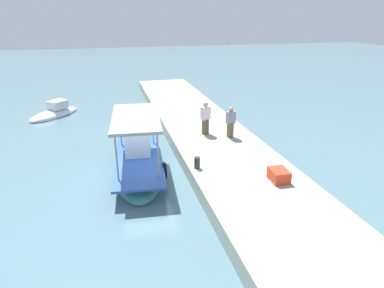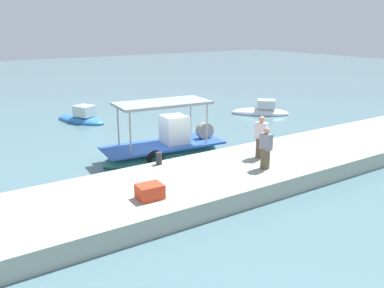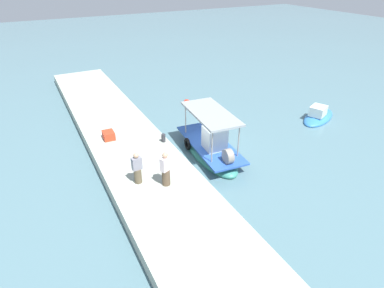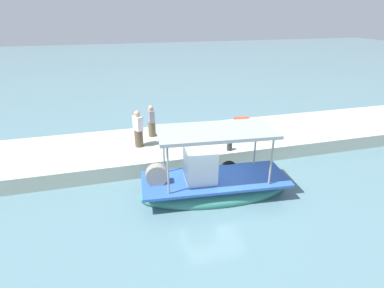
{
  "view_description": "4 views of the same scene",
  "coord_description": "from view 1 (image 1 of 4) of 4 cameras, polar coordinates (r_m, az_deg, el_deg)",
  "views": [
    {
      "loc": [
        -13.07,
        1.31,
        6.6
      ],
      "look_at": [
        0.47,
        -2.24,
        0.97
      ],
      "focal_mm": 30.26,
      "sensor_mm": 36.0,
      "label": 1
    },
    {
      "loc": [
        -8.81,
        -15.45,
        5.97
      ],
      "look_at": [
        0.5,
        -1.37,
        1.04
      ],
      "focal_mm": 38.67,
      "sensor_mm": 36.0,
      "label": 2
    },
    {
      "loc": [
        13.91,
        -8.14,
        9.76
      ],
      "look_at": [
        0.39,
        -1.04,
        1.18
      ],
      "focal_mm": 30.09,
      "sensor_mm": 36.0,
      "label": 3
    },
    {
      "loc": [
        3.53,
        9.82,
        6.51
      ],
      "look_at": [
        0.32,
        -1.94,
        1.18
      ],
      "focal_mm": 28.67,
      "sensor_mm": 36.0,
      "label": 4
    }
  ],
  "objects": [
    {
      "name": "ground_plane",
      "position": [
        14.7,
        -8.03,
        -5.01
      ],
      "size": [
        120.0,
        120.0,
        0.0
      ],
      "primitive_type": "plane",
      "color": "slate"
    },
    {
      "name": "dock_quay",
      "position": [
        15.36,
        6.07,
        -2.29
      ],
      "size": [
        36.0,
        4.34,
        0.67
      ],
      "primitive_type": "cube",
      "color": "#A6AFA0",
      "rests_on": "ground_plane"
    },
    {
      "name": "main_fishing_boat",
      "position": [
        14.59,
        -9.36,
        -3.26
      ],
      "size": [
        5.87,
        2.54,
        2.99
      ],
      "color": "teal",
      "rests_on": "ground_plane"
    },
    {
      "name": "fisherman_near_bollard",
      "position": [
        16.72,
        6.79,
        3.63
      ],
      "size": [
        0.38,
        0.47,
        1.61
      ],
      "color": "brown",
      "rests_on": "dock_quay"
    },
    {
      "name": "fisherman_by_crate",
      "position": [
        17.05,
        2.39,
        4.32
      ],
      "size": [
        0.51,
        0.56,
        1.73
      ],
      "color": "brown",
      "rests_on": "dock_quay"
    },
    {
      "name": "mooring_bollard",
      "position": [
        13.35,
        0.91,
        -3.31
      ],
      "size": [
        0.24,
        0.24,
        0.48
      ],
      "primitive_type": "cylinder",
      "color": "#2D2D33",
      "rests_on": "dock_quay"
    },
    {
      "name": "cargo_crate",
      "position": [
        12.81,
        15.06,
        -5.33
      ],
      "size": [
        0.82,
        0.67,
        0.46
      ],
      "primitive_type": "cube",
      "rotation": [
        0.0,
        0.0,
        3.1
      ],
      "color": "red",
      "rests_on": "dock_quay"
    },
    {
      "name": "moored_boat_mid",
      "position": [
        24.62,
        -23.01,
        5.01
      ],
      "size": [
        3.91,
        3.74,
        1.25
      ],
      "color": "white",
      "rests_on": "ground_plane"
    }
  ]
}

